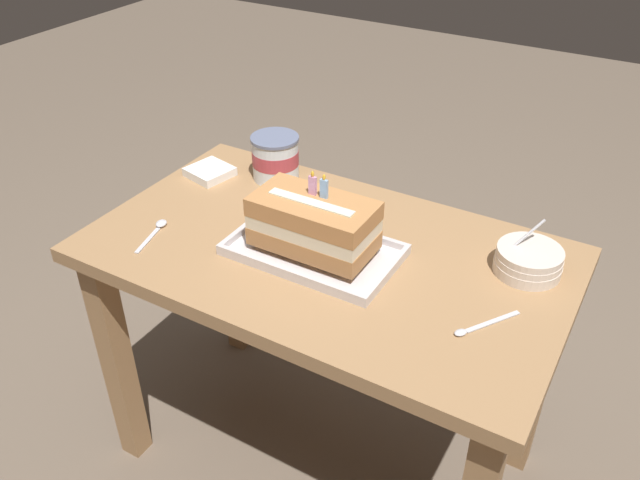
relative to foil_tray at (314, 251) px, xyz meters
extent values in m
plane|color=#6B5B4C|center=(0.01, 0.03, -0.72)|extent=(8.00, 8.00, 0.00)
cube|color=#9E754C|center=(0.01, 0.03, -0.02)|extent=(1.08, 0.63, 0.04)
cube|color=#9E754C|center=(-0.47, -0.22, -0.38)|extent=(0.06, 0.06, 0.68)
cube|color=#9E754C|center=(-0.47, 0.29, -0.38)|extent=(0.06, 0.06, 0.68)
cube|color=#9E754C|center=(0.49, 0.29, -0.38)|extent=(0.06, 0.06, 0.68)
cube|color=silver|center=(0.00, 0.00, 0.00)|extent=(0.37, 0.22, 0.01)
cube|color=silver|center=(0.00, -0.10, 0.01)|extent=(0.37, 0.01, 0.02)
cube|color=silver|center=(0.00, 0.10, 0.01)|extent=(0.37, 0.01, 0.02)
cube|color=silver|center=(-0.18, 0.00, 0.01)|extent=(0.01, 0.20, 0.02)
cube|color=silver|center=(0.18, 0.00, 0.01)|extent=(0.01, 0.20, 0.02)
cube|color=#B97D48|center=(0.00, 0.00, 0.04)|extent=(0.26, 0.14, 0.04)
cube|color=beige|center=(0.00, 0.00, 0.07)|extent=(0.26, 0.14, 0.03)
cube|color=#B97D48|center=(0.00, 0.00, 0.11)|extent=(0.26, 0.14, 0.04)
cube|color=silver|center=(0.00, -0.01, 0.13)|extent=(0.20, 0.03, 0.00)
cube|color=#E099C6|center=(-0.02, 0.02, 0.15)|extent=(0.02, 0.01, 0.04)
ellipsoid|color=yellow|center=(-0.02, 0.02, 0.18)|extent=(0.01, 0.01, 0.01)
cube|color=#8CB7EA|center=(0.01, 0.02, 0.15)|extent=(0.02, 0.01, 0.04)
ellipsoid|color=yellow|center=(0.01, 0.02, 0.18)|extent=(0.01, 0.01, 0.01)
cylinder|color=silver|center=(0.43, 0.17, 0.01)|extent=(0.14, 0.14, 0.02)
cylinder|color=silver|center=(0.43, 0.17, 0.02)|extent=(0.14, 0.14, 0.02)
cylinder|color=silver|center=(0.43, 0.17, 0.04)|extent=(0.14, 0.14, 0.02)
cylinder|color=silver|center=(0.41, 0.19, 0.07)|extent=(0.06, 0.05, 0.07)
cylinder|color=white|center=(-0.27, 0.25, 0.05)|extent=(0.12, 0.12, 0.11)
cylinder|color=#B23D47|center=(-0.27, 0.25, 0.05)|extent=(0.12, 0.12, 0.04)
cylinder|color=slate|center=(-0.27, 0.25, 0.11)|extent=(0.13, 0.13, 0.01)
ellipsoid|color=silver|center=(0.37, -0.09, 0.00)|extent=(0.03, 0.03, 0.01)
cube|color=silver|center=(0.42, -0.02, 0.00)|extent=(0.08, 0.11, 0.00)
ellipsoid|color=silver|center=(-0.37, -0.08, 0.00)|extent=(0.03, 0.04, 0.01)
cube|color=silver|center=(-0.36, -0.15, 0.00)|extent=(0.04, 0.10, 0.00)
cube|color=white|center=(-0.43, 0.17, 0.00)|extent=(0.13, 0.12, 0.02)
camera|label=1|loc=(0.61, -1.02, 0.83)|focal=36.71mm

